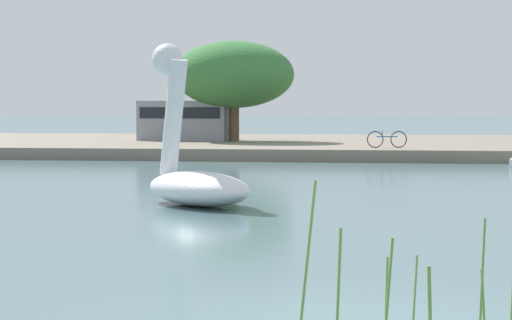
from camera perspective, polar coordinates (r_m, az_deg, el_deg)
name	(u,v)px	position (r m, az deg, el deg)	size (l,w,h in m)	color
shore_bank_far	(388,146)	(48.43, 7.69, 0.83)	(137.44, 20.58, 0.49)	slate
swan_boat	(193,170)	(21.72, -3.68, -0.58)	(3.40, 3.41, 3.63)	white
tree_broadleaf_left	(234,75)	(47.53, -1.29, 4.99)	(6.85, 6.40, 4.86)	brown
bicycle_parked	(387,139)	(40.35, 7.64, 1.21)	(1.63, 0.39, 0.70)	black
parked_van	(186,119)	(48.56, -4.11, 2.40)	(4.72, 2.45, 1.96)	gray
reed_clump_foreground	(472,300)	(8.58, 12.46, -7.98)	(3.11, 1.32, 1.54)	#669942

